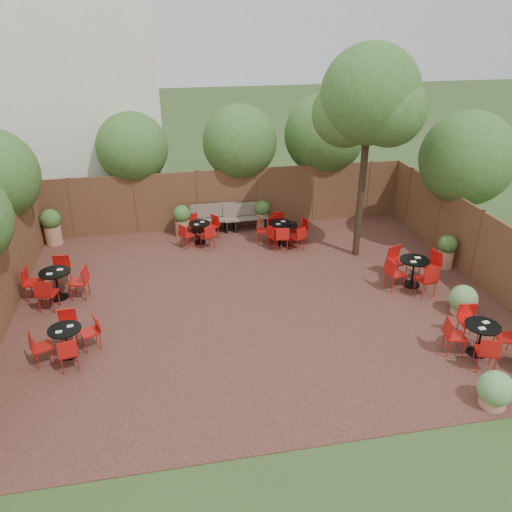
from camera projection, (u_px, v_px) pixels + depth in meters
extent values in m
plane|color=#354F23|center=(257.00, 299.00, 13.06)|extent=(80.00, 80.00, 0.00)
cube|color=#381D17|center=(257.00, 299.00, 13.06)|extent=(12.00, 10.00, 0.02)
cube|color=#512F1E|center=(229.00, 199.00, 17.04)|extent=(12.00, 0.08, 2.00)
cube|color=#512F1E|center=(0.00, 288.00, 11.59)|extent=(0.08, 10.00, 2.00)
cube|color=#512F1E|center=(476.00, 246.00, 13.65)|extent=(0.08, 10.00, 2.00)
cube|color=silver|center=(86.00, 96.00, 17.61)|extent=(5.00, 4.00, 8.00)
sphere|color=#315B1D|center=(132.00, 148.00, 16.40)|extent=(2.31, 2.31, 2.31)
sphere|color=#315B1D|center=(240.00, 142.00, 16.89)|extent=(2.48, 2.48, 2.48)
sphere|color=#315B1D|center=(324.00, 134.00, 17.55)|extent=(2.78, 2.78, 2.78)
sphere|color=#315B1D|center=(467.00, 159.00, 14.73)|extent=(2.75, 2.75, 2.75)
cylinder|color=black|center=(363.00, 176.00, 14.35)|extent=(0.25, 0.25, 4.92)
sphere|color=#315B1D|center=(370.00, 94.00, 13.39)|extent=(2.65, 2.65, 2.65)
sphere|color=#315B1D|center=(346.00, 113.00, 13.89)|extent=(1.86, 1.86, 1.86)
sphere|color=#315B1D|center=(390.00, 110.00, 13.25)|extent=(1.94, 1.94, 1.94)
cube|color=brown|center=(214.00, 220.00, 16.78)|extent=(1.52, 0.49, 0.05)
cube|color=brown|center=(213.00, 210.00, 16.84)|extent=(1.51, 0.15, 0.46)
cube|color=black|center=(194.00, 228.00, 16.77)|extent=(0.07, 0.46, 0.40)
cube|color=black|center=(235.00, 225.00, 17.00)|extent=(0.07, 0.46, 0.40)
cube|color=brown|center=(245.00, 218.00, 16.97)|extent=(1.47, 0.51, 0.05)
cube|color=brown|center=(244.00, 209.00, 17.03)|extent=(1.46, 0.19, 0.44)
cube|color=black|center=(226.00, 226.00, 16.95)|extent=(0.08, 0.44, 0.39)
cube|color=black|center=(264.00, 223.00, 17.18)|extent=(0.08, 0.44, 0.39)
cylinder|color=black|center=(280.00, 243.00, 16.17)|extent=(0.41, 0.41, 0.03)
cylinder|color=black|center=(280.00, 233.00, 16.02)|extent=(0.05, 0.05, 0.66)
cylinder|color=black|center=(280.00, 223.00, 15.88)|extent=(0.71, 0.71, 0.03)
cube|color=white|center=(283.00, 221.00, 15.95)|extent=(0.15, 0.12, 0.01)
cube|color=white|center=(278.00, 224.00, 15.75)|extent=(0.15, 0.12, 0.01)
cylinder|color=black|center=(200.00, 242.00, 16.21)|extent=(0.39, 0.39, 0.03)
cylinder|color=black|center=(200.00, 233.00, 16.07)|extent=(0.04, 0.04, 0.62)
cylinder|color=black|center=(199.00, 223.00, 15.93)|extent=(0.68, 0.68, 0.03)
cube|color=white|center=(202.00, 222.00, 16.00)|extent=(0.15, 0.13, 0.01)
cube|color=white|center=(197.00, 224.00, 15.81)|extent=(0.15, 0.13, 0.01)
cylinder|color=black|center=(411.00, 285.00, 13.70)|extent=(0.45, 0.45, 0.03)
cylinder|color=black|center=(413.00, 273.00, 13.54)|extent=(0.05, 0.05, 0.72)
cylinder|color=black|center=(415.00, 260.00, 13.38)|extent=(0.78, 0.78, 0.03)
cube|color=white|center=(418.00, 258.00, 13.46)|extent=(0.16, 0.13, 0.02)
cube|color=white|center=(413.00, 262.00, 13.24)|extent=(0.16, 0.13, 0.02)
cylinder|color=black|center=(59.00, 297.00, 13.10)|extent=(0.45, 0.45, 0.03)
cylinder|color=black|center=(57.00, 285.00, 12.94)|extent=(0.05, 0.05, 0.71)
cylinder|color=black|center=(55.00, 272.00, 12.78)|extent=(0.77, 0.77, 0.03)
cube|color=white|center=(60.00, 269.00, 12.86)|extent=(0.16, 0.12, 0.02)
cube|color=white|center=(49.00, 274.00, 12.64)|extent=(0.16, 0.12, 0.02)
cylinder|color=black|center=(477.00, 353.00, 10.98)|extent=(0.43, 0.43, 0.03)
cylinder|color=black|center=(480.00, 339.00, 10.83)|extent=(0.05, 0.05, 0.68)
cylinder|color=black|center=(483.00, 326.00, 10.68)|extent=(0.74, 0.74, 0.03)
cube|color=white|center=(486.00, 322.00, 10.76)|extent=(0.15, 0.12, 0.01)
cube|color=white|center=(482.00, 328.00, 10.55)|extent=(0.15, 0.12, 0.01)
cylinder|color=black|center=(69.00, 354.00, 10.92)|extent=(0.40, 0.40, 0.03)
cylinder|color=black|center=(67.00, 342.00, 10.78)|extent=(0.05, 0.05, 0.64)
cylinder|color=black|center=(64.00, 329.00, 10.64)|extent=(0.69, 0.69, 0.03)
cube|color=white|center=(70.00, 326.00, 10.71)|extent=(0.14, 0.12, 0.01)
cube|color=white|center=(59.00, 332.00, 10.52)|extent=(0.14, 0.12, 0.01)
cylinder|color=black|center=(287.00, 244.00, 16.10)|extent=(0.39, 0.39, 0.03)
cylinder|color=black|center=(287.00, 234.00, 15.96)|extent=(0.04, 0.04, 0.62)
cylinder|color=black|center=(287.00, 225.00, 15.82)|extent=(0.68, 0.68, 0.03)
cube|color=white|center=(290.00, 223.00, 15.89)|extent=(0.15, 0.13, 0.01)
cube|color=white|center=(285.00, 226.00, 15.70)|extent=(0.15, 0.13, 0.01)
cylinder|color=#AC7556|center=(183.00, 228.00, 16.58)|extent=(0.48, 0.48, 0.54)
sphere|color=#315B1D|center=(182.00, 214.00, 16.37)|extent=(0.57, 0.57, 0.57)
cylinder|color=#AC7556|center=(262.00, 220.00, 17.28)|extent=(0.43, 0.43, 0.49)
sphere|color=#315B1D|center=(262.00, 208.00, 17.09)|extent=(0.51, 0.51, 0.51)
cylinder|color=#AC7556|center=(53.00, 235.00, 16.00)|extent=(0.52, 0.52, 0.60)
sphere|color=#315B1D|center=(50.00, 219.00, 15.77)|extent=(0.63, 0.63, 0.63)
cylinder|color=#AC7556|center=(445.00, 259.00, 14.58)|extent=(0.44, 0.44, 0.51)
sphere|color=#315B1D|center=(448.00, 244.00, 14.38)|extent=(0.53, 0.53, 0.53)
cylinder|color=#AC7556|center=(493.00, 400.00, 9.51)|extent=(0.49, 0.49, 0.22)
sphere|color=#5A8947|center=(496.00, 388.00, 9.39)|extent=(0.66, 0.66, 0.66)
cylinder|color=#AC7556|center=(461.00, 309.00, 12.41)|extent=(0.50, 0.50, 0.23)
sphere|color=#5A8947|center=(463.00, 299.00, 12.28)|extent=(0.68, 0.68, 0.68)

